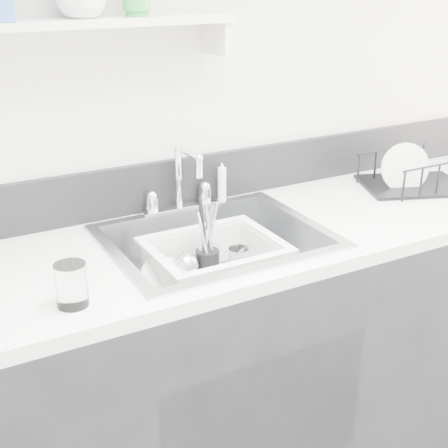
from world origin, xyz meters
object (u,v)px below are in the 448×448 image
sink (216,265)px  dish_rack (414,171)px  counter_run (217,367)px  wash_tub (215,267)px

sink → dish_rack: dish_rack is taller
counter_run → wash_tub: (-0.01, -0.01, 0.37)m
wash_tub → dish_rack: bearing=4.4°
counter_run → sink: 0.37m
counter_run → wash_tub: counter_run is taller
wash_tub → dish_rack: (0.85, 0.06, 0.16)m
wash_tub → sink: bearing=38.1°
sink → wash_tub: 0.01m
sink → wash_tub: sink is taller
sink → dish_rack: size_ratio=1.82×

